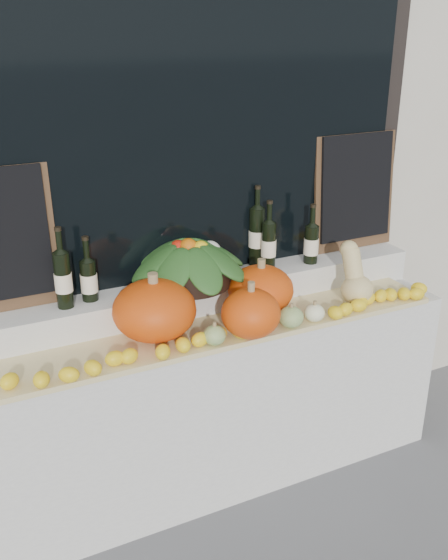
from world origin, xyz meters
The scene contains 17 objects.
storefront_facade centered at (0.00, 2.25, 2.25)m, with size 7.00×0.94×4.50m.
display_sill centered at (0.00, 1.52, 0.44)m, with size 2.30×0.55×0.88m, color silver.
rear_tier centered at (0.00, 1.68, 0.96)m, with size 2.30×0.25×0.16m, color silver.
straw_bedding centered at (0.00, 1.40, 0.89)m, with size 2.10×0.32×0.03m, color tan.
pumpkin_left centered at (-0.33, 1.46, 1.04)m, with size 0.37×0.37×0.26m, color #DE4A0B.
pumpkin_right centered at (0.21, 1.48, 1.02)m, with size 0.31×0.31×0.23m, color #DE4A0B.
pumpkin_center centered at (0.05, 1.28, 1.01)m, with size 0.26×0.26×0.22m, color #DE4A0B.
butternut_squash centered at (0.69, 1.38, 1.03)m, with size 0.16×0.21×0.30m.
decorative_gourds centered at (0.10, 1.28, 0.96)m, with size 0.61×0.13×0.17m.
lemon_heap centered at (0.00, 1.29, 0.94)m, with size 2.20×0.16×0.06m, color yellow, non-canonical shape.
produce_bowl centered at (-0.08, 1.66, 1.15)m, with size 0.61×0.61×0.24m.
wine_bottle_far_left centered at (-0.67, 1.65, 1.17)m, with size 0.08×0.08×0.37m.
wine_bottle_near_left centered at (-0.56, 1.68, 1.14)m, with size 0.08×0.08×0.30m.
wine_bottle_tall centered at (0.33, 1.74, 1.19)m, with size 0.08×0.08×0.41m.
wine_bottle_near_right centered at (0.35, 1.66, 1.17)m, with size 0.08×0.08×0.35m.
wine_bottle_far_right centered at (0.59, 1.64, 1.14)m, with size 0.08×0.08×0.31m.
chalkboard_right centered at (0.92, 1.74, 1.36)m, with size 0.50×0.08×0.62m.
Camera 1 is at (-1.13, -0.88, 2.21)m, focal length 40.00 mm.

